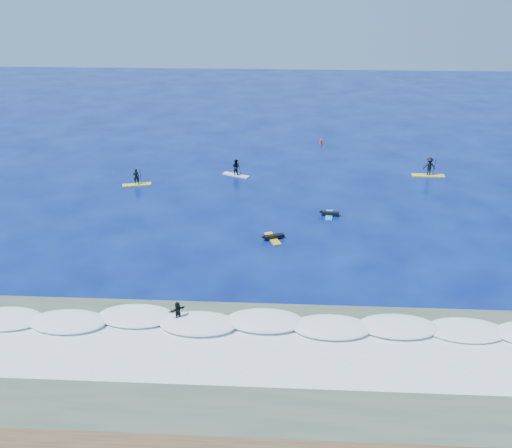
# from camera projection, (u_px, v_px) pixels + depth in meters

# --- Properties ---
(ground) EXTENTS (160.00, 160.00, 0.00)m
(ground) POSITION_uv_depth(u_px,v_px,m) (257.00, 250.00, 43.70)
(ground) COLOR #040E4F
(ground) RESTS_ON ground
(shallow_water) EXTENTS (90.00, 13.00, 0.01)m
(shallow_water) POSITION_uv_depth(u_px,v_px,m) (244.00, 368.00, 31.01)
(shallow_water) COLOR #364A3D
(shallow_water) RESTS_ON ground
(breaking_wave) EXTENTS (40.00, 6.00, 0.30)m
(breaking_wave) POSITION_uv_depth(u_px,v_px,m) (248.00, 325.00, 34.64)
(breaking_wave) COLOR white
(breaking_wave) RESTS_ON ground
(whitewater) EXTENTS (34.00, 5.00, 0.02)m
(whitewater) POSITION_uv_depth(u_px,v_px,m) (245.00, 357.00, 31.92)
(whitewater) COLOR silver
(whitewater) RESTS_ON ground
(sup_paddler_left) EXTENTS (2.87, 1.40, 1.95)m
(sup_paddler_left) POSITION_uv_depth(u_px,v_px,m) (136.00, 179.00, 56.01)
(sup_paddler_left) COLOR yellow
(sup_paddler_left) RESTS_ON ground
(sup_paddler_center) EXTENTS (2.91, 1.90, 2.02)m
(sup_paddler_center) POSITION_uv_depth(u_px,v_px,m) (236.00, 169.00, 58.45)
(sup_paddler_center) COLOR silver
(sup_paddler_center) RESTS_ON ground
(sup_paddler_right) EXTENTS (3.28, 0.88, 2.29)m
(sup_paddler_right) POSITION_uv_depth(u_px,v_px,m) (429.00, 168.00, 58.29)
(sup_paddler_right) COLOR yellow
(sup_paddler_right) RESTS_ON ground
(prone_paddler_near) EXTENTS (1.82, 2.41, 0.49)m
(prone_paddler_near) POSITION_uv_depth(u_px,v_px,m) (273.00, 237.00, 45.29)
(prone_paddler_near) COLOR gold
(prone_paddler_near) RESTS_ON ground
(prone_paddler_far) EXTENTS (1.75, 2.24, 0.46)m
(prone_paddler_far) POSITION_uv_depth(u_px,v_px,m) (329.00, 214.00, 49.48)
(prone_paddler_far) COLOR #1C84D5
(prone_paddler_far) RESTS_ON ground
(wave_surfer) EXTENTS (1.70, 1.52, 1.30)m
(wave_surfer) POSITION_uv_depth(u_px,v_px,m) (178.00, 312.00, 34.60)
(wave_surfer) COLOR white
(wave_surfer) RESTS_ON breaking_wave
(marker_buoy) EXTENTS (0.32, 0.32, 0.77)m
(marker_buoy) POSITION_uv_depth(u_px,v_px,m) (321.00, 141.00, 68.67)
(marker_buoy) COLOR #F92B16
(marker_buoy) RESTS_ON ground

